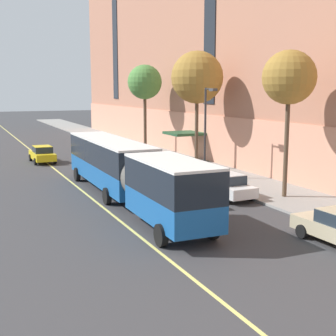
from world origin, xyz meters
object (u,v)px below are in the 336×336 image
parked_car_navy_3 (104,143)px  parked_car_darkgray_6 (181,170)px  city_bus (127,169)px  street_lamp (207,123)px  parked_car_white_4 (225,185)px  taxi_cab (42,154)px  street_tree_mid_block (289,78)px  parked_car_red_2 (142,157)px  street_tree_far_uptown (197,78)px  street_tree_far_downtown (145,83)px  fire_hydrant (150,155)px

parked_car_navy_3 → parked_car_darkgray_6: same height
city_bus → street_lamp: street_lamp is taller
parked_car_white_4 → taxi_cab: bearing=112.5°
city_bus → taxi_cab: 18.15m
parked_car_darkgray_6 → taxi_cab: same height
city_bus → street_tree_mid_block: size_ratio=2.18×
taxi_cab → parked_car_red_2: bearing=-34.1°
parked_car_red_2 → parked_car_navy_3: same height
street_lamp → street_tree_far_uptown: bearing=71.4°
city_bus → street_tree_far_uptown: 13.80m
parked_car_white_4 → street_tree_mid_block: bearing=-29.3°
parked_car_navy_3 → taxi_cab: 9.99m
street_tree_far_downtown → parked_car_darkgray_6: bearing=-101.9°
street_lamp → parked_car_white_4: bearing=-107.0°
street_lamp → parked_car_darkgray_6: bearing=157.8°
street_tree_far_uptown → parked_car_white_4: bearing=-107.7°
taxi_cab → street_tree_far_uptown: size_ratio=0.46×
parked_car_navy_3 → street_tree_far_downtown: bearing=-48.6°
parked_car_darkgray_6 → street_tree_far_uptown: (3.26, 3.74, 6.89)m
parked_car_red_2 → parked_car_navy_3: 11.52m
parked_car_navy_3 → parked_car_darkgray_6: 19.38m
taxi_cab → street_tree_mid_block: street_tree_mid_block is taller
street_tree_far_uptown → street_tree_far_downtown: street_tree_far_uptown is taller
parked_car_white_4 → fire_hydrant: bearing=84.5°
street_tree_far_downtown → parked_car_white_4: bearing=-98.3°
parked_car_navy_3 → street_tree_mid_block: street_tree_mid_block is taller
taxi_cab → fire_hydrant: bearing=-17.2°
fire_hydrant → parked_car_navy_3: bearing=101.1°
parked_car_white_4 → taxi_cab: 21.00m
parked_car_red_2 → parked_car_darkgray_6: (0.12, -7.85, 0.00)m
parked_car_white_4 → street_tree_far_downtown: size_ratio=0.51×
city_bus → street_tree_mid_block: 11.11m
parked_car_navy_3 → street_tree_far_uptown: 17.42m
street_tree_mid_block → city_bus: bearing=160.9°
parked_car_red_2 → parked_car_darkgray_6: same height
street_tree_mid_block → street_lamp: 8.08m
parked_car_darkgray_6 → street_tree_far_downtown: 17.20m
parked_car_navy_3 → fire_hydrant: 9.37m
street_tree_far_uptown → street_lamp: (-1.50, -4.46, -3.41)m
parked_car_navy_3 → parked_car_red_2: bearing=-89.9°
parked_car_red_2 → street_tree_mid_block: bearing=-78.0°
parked_car_red_2 → street_lamp: (1.88, -8.57, 3.48)m
city_bus → parked_car_navy_3: city_bus is taller
taxi_cab → street_tree_mid_block: size_ratio=0.50×
taxi_cab → street_tree_far_downtown: 13.26m
parked_car_darkgray_6 → street_lamp: size_ratio=0.69×
parked_car_red_2 → parked_car_darkgray_6: bearing=-89.1°
parked_car_white_4 → street_tree_far_uptown: street_tree_far_uptown is taller
parked_car_red_2 → street_tree_far_downtown: size_ratio=0.52×
city_bus → parked_car_navy_3: (5.80, 24.22, -1.24)m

